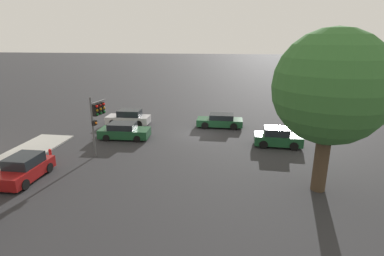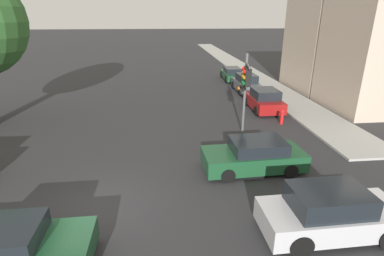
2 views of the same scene
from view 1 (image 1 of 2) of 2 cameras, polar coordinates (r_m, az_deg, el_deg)
ground_plane at (r=28.08m, az=1.06°, el=-1.09°), size 300.00×300.00×0.00m
street_tree at (r=17.75m, az=24.95°, el=6.93°), size 6.25×6.25×9.21m
traffic_signal at (r=23.44m, az=-17.56°, el=2.69°), size 0.62×1.94×4.55m
crossing_car_0 at (r=31.47m, az=-11.98°, el=1.91°), size 4.40×1.96×1.57m
crossing_car_1 at (r=27.25m, az=-12.80°, el=-0.60°), size 4.47×2.14×1.42m
crossing_car_2 at (r=25.68m, az=15.98°, el=-1.75°), size 3.87×1.94×1.57m
crossing_car_3 at (r=30.13m, az=5.37°, el=1.38°), size 4.54×1.96×1.35m
parked_car_0 at (r=21.73m, az=-29.37°, el=-6.78°), size 2.02×3.93×1.55m
fire_hydrant at (r=24.15m, az=-25.37°, el=-4.57°), size 0.22×0.22×0.92m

